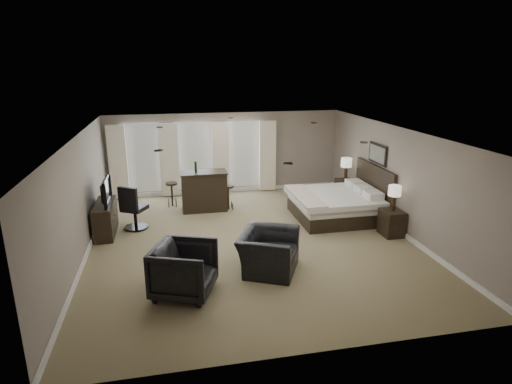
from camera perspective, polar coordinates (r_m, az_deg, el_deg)
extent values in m
cube|color=#796E4D|center=(10.33, -0.63, -6.55)|extent=(7.60, 8.60, 0.04)
cube|color=silver|center=(9.60, -0.68, 7.85)|extent=(7.60, 8.60, 0.04)
cube|color=gray|center=(13.96, -4.07, 5.20)|extent=(7.50, 0.04, 2.60)
cube|color=gray|center=(6.05, 7.33, -10.78)|extent=(7.50, 0.04, 2.60)
cube|color=gray|center=(9.90, -22.48, -0.90)|extent=(0.04, 8.50, 2.60)
cube|color=gray|center=(11.20, 18.52, 1.48)|extent=(0.04, 8.50, 2.60)
cube|color=silver|center=(13.81, -14.81, 4.35)|extent=(1.15, 0.04, 2.05)
cube|color=silver|center=(13.81, -8.16, 4.74)|extent=(1.15, 0.04, 2.05)
cube|color=silver|center=(14.00, -1.59, 5.07)|extent=(1.15, 0.04, 2.05)
cube|color=beige|center=(13.77, -17.92, 3.76)|extent=(0.55, 0.12, 2.30)
cube|color=beige|center=(13.69, -11.46, 4.16)|extent=(0.55, 0.12, 2.30)
cube|color=beige|center=(13.78, -4.78, 4.53)|extent=(0.55, 0.12, 2.30)
cube|color=beige|center=(14.05, 1.52, 4.82)|extent=(0.55, 0.12, 2.30)
cube|color=silver|center=(11.81, 10.65, -0.11)|extent=(2.25, 2.15, 1.43)
cube|color=black|center=(11.08, 17.64, -3.94)|extent=(0.48, 0.58, 0.64)
cube|color=black|center=(13.54, 11.74, 0.27)|extent=(0.49, 0.59, 0.65)
cube|color=beige|center=(10.88, 17.93, -0.80)|extent=(0.31, 0.31, 0.63)
cube|color=beige|center=(13.37, 11.91, 3.01)|extent=(0.33, 0.33, 0.68)
cube|color=slate|center=(12.03, 15.87, 4.92)|extent=(0.04, 0.96, 0.56)
cube|color=black|center=(11.25, -19.44, -3.36)|extent=(0.44, 1.38, 0.80)
imported|color=black|center=(11.11, -19.67, -1.06)|extent=(0.65, 1.13, 0.15)
imported|color=black|center=(8.74, 1.66, -7.12)|extent=(1.28, 1.48, 1.09)
imported|color=black|center=(7.99, -9.56, -9.87)|extent=(1.28, 1.32, 1.07)
cube|color=black|center=(12.37, -6.94, 0.16)|extent=(1.32, 0.69, 1.15)
cube|color=black|center=(12.93, -11.14, -0.31)|extent=(0.39, 0.39, 0.72)
cube|color=black|center=(12.45, -3.71, -0.71)|extent=(0.36, 0.36, 0.72)
cube|color=black|center=(11.31, -15.90, -1.92)|extent=(0.81, 0.81, 1.17)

